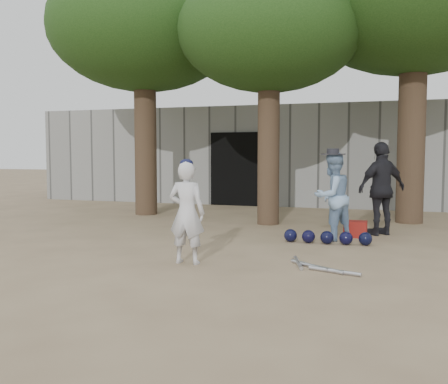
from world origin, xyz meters
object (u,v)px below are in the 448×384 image
(spectator_blue, at_px, (332,197))
(boy_player, at_px, (187,213))
(spectator_dark, at_px, (382,189))
(red_bag, at_px, (355,229))

(spectator_blue, bearing_deg, boy_player, 6.83)
(spectator_dark, bearing_deg, spectator_blue, 5.25)
(boy_player, distance_m, spectator_dark, 4.35)
(boy_player, bearing_deg, spectator_dark, -127.34)
(spectator_dark, xyz_separation_m, red_bag, (-0.45, -0.40, -0.75))
(boy_player, xyz_separation_m, spectator_blue, (1.77, 2.59, 0.07))
(boy_player, height_order, red_bag, boy_player)
(red_bag, bearing_deg, boy_player, -125.15)
(spectator_blue, xyz_separation_m, red_bag, (0.39, 0.48, -0.64))
(boy_player, relative_size, spectator_blue, 0.92)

